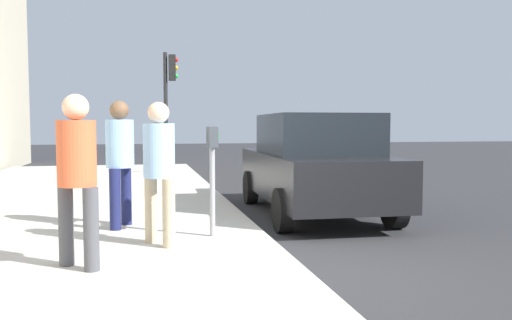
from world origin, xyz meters
The scene contains 7 objects.
ground_plane centered at (0.00, 0.00, 0.00)m, with size 80.00×80.00×0.00m, color #2B2B2D.
parking_meter centered at (1.33, 0.72, 1.17)m, with size 0.36×0.12×1.41m.
pedestrian_at_meter centered at (0.98, 1.40, 1.14)m, with size 0.46×0.37×1.70m.
pedestrian_bystander centered at (0.15, 2.22, 1.17)m, with size 0.42×0.42×1.73m.
parking_officer centered at (2.19, 1.89, 1.19)m, with size 0.51×0.39×1.77m.
parked_sedan_near centered at (3.37, -1.35, 0.89)m, with size 4.47×2.10×1.77m.
traffic_signal centered at (10.43, 0.79, 2.58)m, with size 0.24×0.44×3.60m.
Camera 1 is at (-5.16, 1.59, 1.57)m, focal length 35.93 mm.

